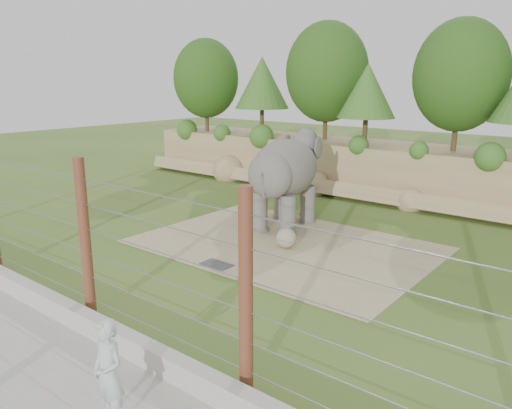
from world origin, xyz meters
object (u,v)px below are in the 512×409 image
Objects in this scene: elephant at (285,182)px; barrier_fence at (85,240)px; stone_ball at (286,238)px; zookeeper at (109,373)px.

barrier_fence is at bearing -95.80° from elephant.
barrier_fence is (-0.74, -7.25, 1.63)m from stone_ball.
barrier_fence reaches higher than elephant.
barrier_fence is 4.36m from zookeeper.
stone_ball is at bearing 84.14° from barrier_fence.
stone_ball is 0.37× the size of zookeeper.
elephant is at bearing 113.17° from zookeeper.
elephant is 6.41× the size of stone_ball.
elephant is 2.38× the size of zookeeper.
elephant reaches higher than zookeeper.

